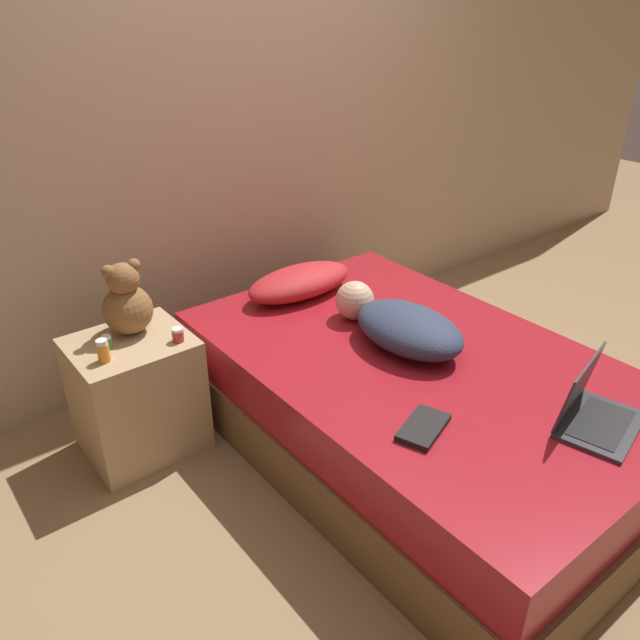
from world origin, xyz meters
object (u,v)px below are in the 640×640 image
object	(u,v)px
pillow	(300,282)
person_lying	(400,324)
teddy_bear	(127,302)
bottle_orange	(103,351)
laptop	(593,410)
bottle_red	(178,335)
bottle_green	(107,342)
book	(423,427)

from	to	relation	value
pillow	person_lying	size ratio (longest dim) A/B	0.84
teddy_bear	bottle_orange	bearing A→B (deg)	-137.94
laptop	bottle_orange	distance (m)	1.88
laptop	bottle_red	world-z (taller)	laptop
pillow	bottle_red	bearing A→B (deg)	-168.97
bottle_red	teddy_bear	bearing A→B (deg)	121.58
laptop	bottle_red	xyz separation A→B (m)	(-0.95, 1.36, 0.04)
person_lying	bottle_red	xyz separation A→B (m)	(-0.82, 0.51, 0.00)
laptop	bottle_green	world-z (taller)	laptop
bottle_orange	laptop	bearing A→B (deg)	-48.19
teddy_bear	book	distance (m)	1.36
teddy_bear	bottle_red	bearing A→B (deg)	-58.42
person_lying	bottle_orange	size ratio (longest dim) A/B	7.34
bottle_orange	teddy_bear	bearing A→B (deg)	42.06
pillow	book	bearing A→B (deg)	-105.24
bottle_orange	bottle_green	xyz separation A→B (m)	(0.05, 0.10, -0.02)
teddy_bear	bottle_red	world-z (taller)	teddy_bear
book	bottle_red	bearing A→B (deg)	113.30
bottle_red	bottle_orange	size ratio (longest dim) A/B	0.63
pillow	book	distance (m)	1.21
pillow	person_lying	distance (m)	0.66
teddy_bear	bottle_orange	size ratio (longest dim) A/B	3.40
laptop	book	bearing A→B (deg)	131.94
teddy_bear	book	world-z (taller)	teddy_bear
person_lying	bottle_red	bearing A→B (deg)	146.56
pillow	bottle_orange	xyz separation A→B (m)	(-1.06, -0.11, 0.04)
book	teddy_bear	bearing A→B (deg)	114.76
pillow	book	world-z (taller)	pillow
bottle_red	pillow	bearing A→B (deg)	11.03
person_lying	laptop	distance (m)	0.86
person_lying	teddy_bear	world-z (taller)	teddy_bear
teddy_bear	bottle_orange	distance (m)	0.27
person_lying	bottle_green	bearing A→B (deg)	147.56
bottle_orange	bottle_green	size ratio (longest dim) A/B	1.73
teddy_bear	person_lying	bearing A→B (deg)	-37.15
pillow	bottle_green	distance (m)	1.01
bottle_red	bottle_orange	xyz separation A→B (m)	(-0.31, 0.04, 0.02)
teddy_bear	bottle_red	xyz separation A→B (m)	(0.13, -0.20, -0.11)
pillow	person_lying	xyz separation A→B (m)	(0.06, -0.66, 0.02)
pillow	bottle_red	world-z (taller)	pillow
bottle_red	bottle_green	xyz separation A→B (m)	(-0.26, 0.14, -0.00)
pillow	laptop	bearing A→B (deg)	-82.87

